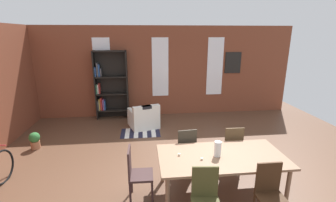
% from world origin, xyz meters
% --- Properties ---
extents(ground_plane, '(10.54, 10.54, 0.00)m').
position_xyz_m(ground_plane, '(0.00, 0.00, 0.00)').
color(ground_plane, brown).
extents(back_wall_brick, '(9.11, 0.12, 3.01)m').
position_xyz_m(back_wall_brick, '(0.00, 3.86, 1.51)').
color(back_wall_brick, brown).
rests_on(back_wall_brick, ground).
extents(window_pane_0, '(0.55, 0.02, 1.96)m').
position_xyz_m(window_pane_0, '(-1.89, 3.79, 1.66)').
color(window_pane_0, white).
extents(window_pane_1, '(0.55, 0.02, 1.96)m').
position_xyz_m(window_pane_1, '(0.00, 3.79, 1.66)').
color(window_pane_1, white).
extents(window_pane_2, '(0.55, 0.02, 1.96)m').
position_xyz_m(window_pane_2, '(1.89, 3.79, 1.66)').
color(window_pane_2, white).
extents(dining_table, '(2.17, 1.09, 0.73)m').
position_xyz_m(dining_table, '(0.69, -0.64, 0.67)').
color(dining_table, '#846148').
rests_on(dining_table, ground).
extents(vase_on_table, '(0.12, 0.12, 0.27)m').
position_xyz_m(vase_on_table, '(0.62, -0.64, 0.87)').
color(vase_on_table, silver).
rests_on(vase_on_table, dining_table).
extents(tealight_candle_0, '(0.04, 0.04, 0.04)m').
position_xyz_m(tealight_candle_0, '(-0.03, -0.55, 0.75)').
color(tealight_candle_0, silver).
rests_on(tealight_candle_0, dining_table).
extents(tealight_candle_1, '(0.04, 0.04, 0.03)m').
position_xyz_m(tealight_candle_1, '(0.32, -0.73, 0.75)').
color(tealight_candle_1, silver).
rests_on(tealight_candle_1, dining_table).
extents(dining_chair_head_left, '(0.41, 0.41, 0.95)m').
position_xyz_m(dining_chair_head_left, '(-0.76, -0.64, 0.51)').
color(dining_chair_head_left, '#382424').
rests_on(dining_chair_head_left, ground).
extents(dining_chair_far_left, '(0.44, 0.44, 0.95)m').
position_xyz_m(dining_chair_far_left, '(0.21, 0.13, 0.51)').
color(dining_chair_far_left, '#332E24').
rests_on(dining_chair_far_left, ground).
extents(dining_chair_near_right, '(0.40, 0.40, 0.95)m').
position_xyz_m(dining_chair_near_right, '(1.18, -1.41, 0.51)').
color(dining_chair_near_right, '#3A2313').
rests_on(dining_chair_near_right, ground).
extents(dining_chair_near_left, '(0.44, 0.44, 0.95)m').
position_xyz_m(dining_chair_near_left, '(0.21, -1.41, 0.51)').
color(dining_chair_near_left, '#43401F').
rests_on(dining_chair_near_left, ground).
extents(dining_chair_far_right, '(0.41, 0.41, 0.95)m').
position_xyz_m(dining_chair_far_right, '(1.18, 0.13, 0.51)').
color(dining_chair_far_right, brown).
rests_on(dining_chair_far_right, ground).
extents(bookshelf_tall, '(1.06, 0.30, 2.25)m').
position_xyz_m(bookshelf_tall, '(-1.70, 3.62, 1.11)').
color(bookshelf_tall, black).
rests_on(bookshelf_tall, ground).
extents(armchair_white, '(1.00, 1.00, 0.75)m').
position_xyz_m(armchair_white, '(-0.60, 2.66, 0.28)').
color(armchair_white, silver).
rests_on(armchair_white, ground).
extents(potted_plant_by_shelf, '(0.26, 0.26, 0.42)m').
position_xyz_m(potted_plant_by_shelf, '(-3.30, 1.53, 0.23)').
color(potted_plant_by_shelf, '#9E6042').
rests_on(potted_plant_by_shelf, ground).
extents(striped_rug, '(1.12, 0.71, 0.01)m').
position_xyz_m(striped_rug, '(-0.71, 2.21, 0.00)').
color(striped_rug, '#1E1E33').
rests_on(striped_rug, ground).
extents(framed_picture, '(0.56, 0.03, 0.72)m').
position_xyz_m(framed_picture, '(2.52, 3.79, 1.79)').
color(framed_picture, black).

